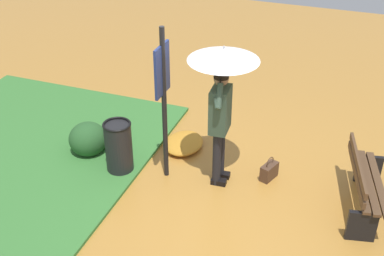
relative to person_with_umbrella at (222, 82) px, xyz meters
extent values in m
plane|color=#B27A33|center=(-0.37, -0.09, -1.55)|extent=(18.00, 18.00, 0.00)
cube|color=#387533|center=(-0.66, 3.14, -1.53)|extent=(4.80, 4.00, 0.05)
cylinder|color=black|center=(-0.17, -0.01, -1.12)|extent=(0.12, 0.12, 0.86)
cylinder|color=black|center=(0.01, -0.01, -1.12)|extent=(0.12, 0.12, 0.86)
cube|color=black|center=(-0.17, -0.05, -1.51)|extent=(0.12, 0.23, 0.08)
cube|color=black|center=(0.01, -0.05, -1.51)|extent=(0.12, 0.23, 0.08)
cube|color=#334738|center=(-0.08, -0.01, -0.37)|extent=(0.39, 0.26, 0.64)
sphere|color=#8C664C|center=(-0.08, -0.01, 0.09)|extent=(0.20, 0.20, 0.20)
ellipsoid|color=black|center=(-0.08, -0.01, 0.12)|extent=(0.20, 0.20, 0.15)
cylinder|color=#334738|center=(-0.29, -0.04, -0.16)|extent=(0.18, 0.13, 0.18)
cylinder|color=#334738|center=(-0.25, -0.05, -0.07)|extent=(0.24, 0.11, 0.33)
cube|color=black|center=(-0.17, -0.03, 0.07)|extent=(0.07, 0.02, 0.14)
cylinder|color=#334738|center=(0.08, -0.01, -0.13)|extent=(0.11, 0.10, 0.09)
cylinder|color=#334738|center=(0.07, 0.00, -0.04)|extent=(0.10, 0.09, 0.23)
cylinder|color=#A5A5AD|center=(0.06, 0.01, 0.27)|extent=(0.02, 0.02, 0.41)
cone|color=silver|center=(0.06, 0.01, 0.37)|extent=(0.96, 0.96, 0.16)
sphere|color=#A5A5AD|center=(0.06, 0.01, 0.48)|extent=(0.02, 0.02, 0.02)
cylinder|color=black|center=(-0.22, 0.75, -0.40)|extent=(0.07, 0.07, 2.30)
cube|color=navy|center=(-0.22, 0.76, 0.15)|extent=(0.44, 0.04, 0.70)
cube|color=silver|center=(-0.22, 0.78, 0.15)|extent=(0.38, 0.01, 0.64)
cube|color=#4C3323|center=(0.22, -0.70, -1.43)|extent=(0.33, 0.23, 0.24)
torus|color=#4C3323|center=(0.22, -0.70, -1.27)|extent=(0.17, 0.07, 0.18)
cube|color=black|center=(-0.64, -2.05, -1.33)|extent=(0.13, 0.36, 0.44)
cube|color=black|center=(0.64, -2.05, -1.33)|extent=(0.13, 0.36, 0.44)
cube|color=#513823|center=(0.00, -2.17, -1.09)|extent=(1.39, 0.39, 0.04)
cube|color=#513823|center=(0.00, -2.05, -1.09)|extent=(1.39, 0.39, 0.04)
cube|color=#513823|center=(0.00, -1.93, -1.09)|extent=(1.39, 0.39, 0.04)
cube|color=#513823|center=(0.00, -1.88, -0.99)|extent=(1.38, 0.33, 0.10)
cube|color=#513823|center=(0.00, -1.88, -0.85)|extent=(1.38, 0.33, 0.10)
cylinder|color=black|center=(-0.38, 1.43, -1.15)|extent=(0.40, 0.40, 0.80)
torus|color=black|center=(-0.38, 1.43, -0.74)|extent=(0.42, 0.42, 0.04)
ellipsoid|color=#285628|center=(-0.12, 2.11, -1.28)|extent=(0.59, 0.59, 0.53)
ellipsoid|color=#1E421E|center=(0.05, 2.02, -1.37)|extent=(0.36, 0.36, 0.36)
ellipsoid|color=#C68428|center=(0.55, 0.77, -1.47)|extent=(0.75, 0.60, 0.16)
camera|label=1|loc=(-5.74, -1.70, 2.92)|focal=46.90mm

